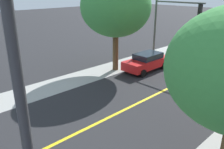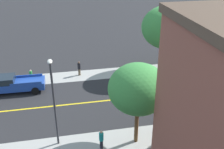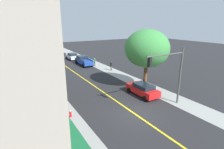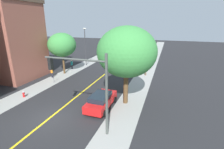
% 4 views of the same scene
% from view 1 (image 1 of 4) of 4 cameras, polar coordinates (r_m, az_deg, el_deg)
% --- Properties ---
extents(ground_plane, '(140.00, 140.00, 0.00)m').
position_cam_1_polar(ground_plane, '(22.29, 20.99, 0.67)').
color(ground_plane, '#262628').
extents(sidewalk_right, '(2.84, 126.00, 0.01)m').
position_cam_1_polar(sidewalk_right, '(25.36, 8.34, 4.11)').
color(sidewalk_right, '#9E9E99').
rests_on(sidewalk_right, ground).
extents(road_centerline_stripe, '(0.20, 126.00, 0.00)m').
position_cam_1_polar(road_centerline_stripe, '(22.29, 20.99, 0.67)').
color(road_centerline_stripe, yellow).
rests_on(road_centerline_stripe, ground).
extents(street_tree_left_near, '(5.86, 5.86, 7.96)m').
position_cam_1_polar(street_tree_left_near, '(20.24, 0.91, 15.99)').
color(street_tree_left_near, brown).
rests_on(street_tree_left_near, ground).
extents(traffic_light_mast, '(5.05, 0.32, 6.29)m').
position_cam_1_polar(traffic_light_mast, '(23.67, 13.56, 12.92)').
color(traffic_light_mast, '#474C47').
rests_on(traffic_light_mast, ground).
extents(red_sedan_right_curb, '(2.08, 4.56, 1.53)m').
position_cam_1_polar(red_sedan_right_curb, '(21.17, 8.34, 3.14)').
color(red_sedan_right_curb, red).
rests_on(red_sedan_right_curb, ground).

